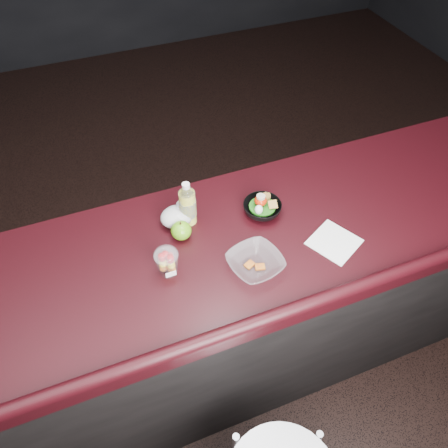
# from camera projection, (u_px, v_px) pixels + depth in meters

# --- Properties ---
(ground) EXTENTS (8.00, 8.00, 0.00)m
(ground) POSITION_uv_depth(u_px,v_px,m) (225.00, 424.00, 2.16)
(ground) COLOR black
(ground) RESTS_ON ground
(room_shell) EXTENTS (8.00, 8.00, 8.00)m
(room_shell) POSITION_uv_depth(u_px,v_px,m) (226.00, 97.00, 0.80)
(room_shell) COLOR black
(room_shell) RESTS_ON ground
(counter) EXTENTS (4.06, 0.71, 1.02)m
(counter) POSITION_uv_depth(u_px,v_px,m) (201.00, 322.00, 1.96)
(counter) COLOR black
(counter) RESTS_ON ground
(lemonade_bottle) EXTENTS (0.06, 0.06, 0.19)m
(lemonade_bottle) POSITION_uv_depth(u_px,v_px,m) (188.00, 206.00, 1.63)
(lemonade_bottle) COLOR yellow
(lemonade_bottle) RESTS_ON counter
(fruit_cup) EXTENTS (0.08, 0.08, 0.12)m
(fruit_cup) POSITION_uv_depth(u_px,v_px,m) (167.00, 261.00, 1.48)
(fruit_cup) COLOR white
(fruit_cup) RESTS_ON counter
(green_apple) EXTENTS (0.08, 0.08, 0.08)m
(green_apple) POSITION_uv_depth(u_px,v_px,m) (181.00, 230.00, 1.61)
(green_apple) COLOR #3F8E10
(green_apple) RESTS_ON counter
(plastic_bag) EXTENTS (0.13, 0.10, 0.09)m
(plastic_bag) POSITION_uv_depth(u_px,v_px,m) (178.00, 215.00, 1.65)
(plastic_bag) COLOR silver
(plastic_bag) RESTS_ON counter
(snack_bowl) EXTENTS (0.17, 0.17, 0.08)m
(snack_bowl) POSITION_uv_depth(u_px,v_px,m) (262.00, 208.00, 1.70)
(snack_bowl) COLOR black
(snack_bowl) RESTS_ON counter
(takeout_bowl) EXTENTS (0.22, 0.22, 0.05)m
(takeout_bowl) POSITION_uv_depth(u_px,v_px,m) (255.00, 263.00, 1.52)
(takeout_bowl) COLOR silver
(takeout_bowl) RESTS_ON counter
(paper_napkin) EXTENTS (0.22, 0.22, 0.00)m
(paper_napkin) POSITION_uv_depth(u_px,v_px,m) (334.00, 242.00, 1.62)
(paper_napkin) COLOR white
(paper_napkin) RESTS_ON counter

